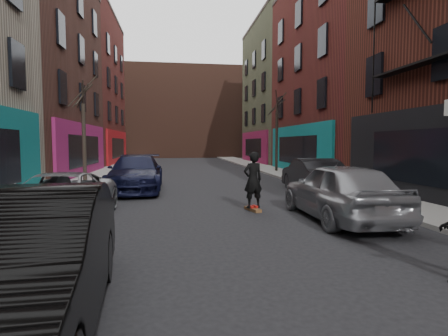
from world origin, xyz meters
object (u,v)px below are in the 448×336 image
object	(u,v)px
parked_left_mid	(14,268)
skateboard	(253,209)
parked_left_far	(58,198)
parked_right_far	(339,191)
tree_right_far	(277,125)
skateboarder	(253,180)
parked_left_end	(136,173)
tree_left_far	(84,121)
parked_right_end	(312,175)

from	to	relation	value
parked_left_mid	skateboard	xyz separation A→B (m)	(4.26, 6.96, -0.79)
parked_left_far	parked_right_far	bearing A→B (deg)	-1.98
parked_left_far	skateboard	bearing A→B (deg)	12.86
tree_right_far	parked_right_far	distance (m)	16.68
tree_right_far	parked_right_far	size ratio (longest dim) A/B	1.38
tree_right_far	skateboarder	size ratio (longest dim) A/B	3.74
parked_left_end	skateboard	bearing A→B (deg)	-52.53
parked_right_far	parked_left_mid	bearing A→B (deg)	40.16
parked_left_mid	parked_left_end	size ratio (longest dim) A/B	0.89
parked_left_mid	parked_left_far	bearing A→B (deg)	97.68
tree_left_far	parked_left_mid	size ratio (longest dim) A/B	1.28
parked_left_mid	parked_right_end	world-z (taller)	parked_left_mid
tree_left_far	skateboarder	world-z (taller)	tree_left_far
parked_left_mid	parked_right_end	bearing A→B (deg)	48.34
tree_left_far	parked_left_end	bearing A→B (deg)	-45.99
parked_right_end	skateboard	bearing A→B (deg)	50.10
parked_right_end	skateboarder	xyz separation A→B (m)	(-3.54, -3.73, 0.24)
tree_left_far	parked_right_far	xyz separation A→B (m)	(9.40, -10.18, -2.54)
parked_right_far	parked_right_end	bearing A→B (deg)	-104.06
tree_right_far	parked_right_end	bearing A→B (deg)	-98.43
parked_right_far	parked_right_end	xyz separation A→B (m)	(1.40, 5.39, -0.07)
tree_right_far	parked_left_far	world-z (taller)	tree_right_far
tree_left_far	skateboarder	bearing A→B (deg)	-49.59
tree_left_far	parked_right_end	distance (m)	12.10
parked_right_far	parked_right_end	world-z (taller)	parked_right_far
tree_left_far	parked_left_far	distance (m)	10.04
parked_left_mid	parked_right_far	distance (m)	8.31
tree_right_far	parked_left_mid	xyz separation A→B (m)	(-9.40, -21.49, -2.69)
tree_left_far	tree_right_far	bearing A→B (deg)	25.82
parked_right_end	parked_left_far	bearing A→B (deg)	30.82
skateboard	skateboarder	xyz separation A→B (m)	(0.00, 0.00, 0.96)
parked_left_far	skateboard	world-z (taller)	parked_left_far
tree_left_far	skateboard	world-z (taller)	tree_left_far
parked_left_far	skateboard	distance (m)	5.79
tree_right_far	parked_right_end	xyz separation A→B (m)	(-1.60, -10.80, -2.76)
skateboard	tree_left_far	bearing A→B (deg)	114.54
parked_left_mid	skateboarder	xyz separation A→B (m)	(4.26, 6.96, 0.17)
parked_left_mid	parked_left_end	distance (m)	12.38
parked_right_end	skateboard	size ratio (longest dim) A/B	5.84
parked_right_end	skateboard	world-z (taller)	parked_right_end
parked_left_mid	parked_left_end	world-z (taller)	parked_left_mid
parked_right_far	skateboard	world-z (taller)	parked_right_far
parked_right_far	tree_left_far	bearing A→B (deg)	-46.79
tree_left_far	parked_left_mid	distance (m)	15.98
parked_left_far	parked_right_end	distance (m)	10.35
parked_left_mid	skateboarder	world-z (taller)	skateboarder
skateboarder	parked_right_far	bearing A→B (deg)	126.37
skateboard	parked_left_end	bearing A→B (deg)	112.29
parked_left_mid	skateboard	distance (m)	8.20
tree_left_far	tree_right_far	world-z (taller)	tree_right_far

